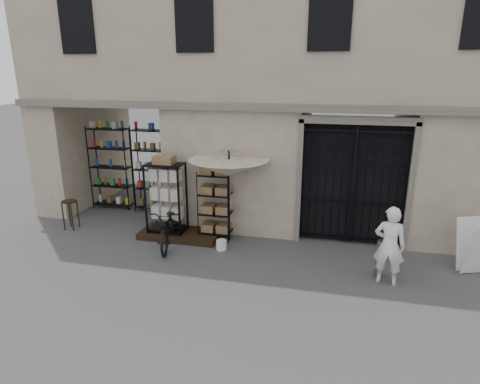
% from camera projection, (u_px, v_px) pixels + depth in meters
% --- Properties ---
extents(ground, '(80.00, 80.00, 0.00)m').
position_uv_depth(ground, '(262.00, 277.00, 8.22)').
color(ground, '#26262A').
rests_on(ground, ground).
extents(main_building, '(14.00, 4.00, 9.00)m').
position_uv_depth(main_building, '(292.00, 53.00, 10.65)').
color(main_building, tan).
rests_on(main_building, ground).
extents(shop_recess, '(3.00, 1.70, 3.00)m').
position_uv_depth(shop_recess, '(125.00, 165.00, 11.39)').
color(shop_recess, black).
rests_on(shop_recess, ground).
extents(shop_shelving, '(2.70, 0.50, 2.50)m').
position_uv_depth(shop_shelving, '(132.00, 169.00, 11.94)').
color(shop_shelving, black).
rests_on(shop_shelving, ground).
extents(iron_gate, '(2.50, 0.21, 3.00)m').
position_uv_depth(iron_gate, '(353.00, 183.00, 9.52)').
color(iron_gate, black).
rests_on(iron_gate, ground).
extents(step_platform, '(2.00, 0.90, 0.15)m').
position_uv_depth(step_platform, '(180.00, 234.00, 10.17)').
color(step_platform, black).
rests_on(step_platform, ground).
extents(display_cabinet, '(1.01, 0.84, 1.89)m').
position_uv_depth(display_cabinet, '(166.00, 201.00, 9.97)').
color(display_cabinet, black).
rests_on(display_cabinet, step_platform).
extents(wire_rack, '(0.89, 0.75, 1.75)m').
position_uv_depth(wire_rack, '(216.00, 205.00, 9.93)').
color(wire_rack, black).
rests_on(wire_rack, ground).
extents(market_umbrella, '(2.22, 2.24, 2.73)m').
position_uv_depth(market_umbrella, '(229.00, 163.00, 9.43)').
color(market_umbrella, black).
rests_on(market_umbrella, ground).
extents(white_bucket, '(0.30, 0.30, 0.23)m').
position_uv_depth(white_bucket, '(221.00, 245.00, 9.44)').
color(white_bucket, silver).
rests_on(white_bucket, ground).
extents(bicycle, '(0.86, 1.12, 1.90)m').
position_uv_depth(bicycle, '(171.00, 245.00, 9.72)').
color(bicycle, black).
rests_on(bicycle, ground).
extents(wooden_stool, '(0.40, 0.40, 0.78)m').
position_uv_depth(wooden_stool, '(71.00, 214.00, 10.63)').
color(wooden_stool, black).
rests_on(wooden_stool, ground).
extents(steel_bollard, '(0.16, 0.16, 0.81)m').
position_uv_depth(steel_bollard, '(380.00, 259.00, 8.10)').
color(steel_bollard, slate).
rests_on(steel_bollard, ground).
extents(shopkeeper, '(0.84, 1.68, 0.38)m').
position_uv_depth(shopkeeper, '(385.00, 282.00, 7.99)').
color(shopkeeper, white).
rests_on(shopkeeper, ground).
extents(easel_sign, '(0.71, 0.76, 1.12)m').
position_uv_depth(easel_sign, '(474.00, 247.00, 8.24)').
color(easel_sign, silver).
rests_on(easel_sign, ground).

